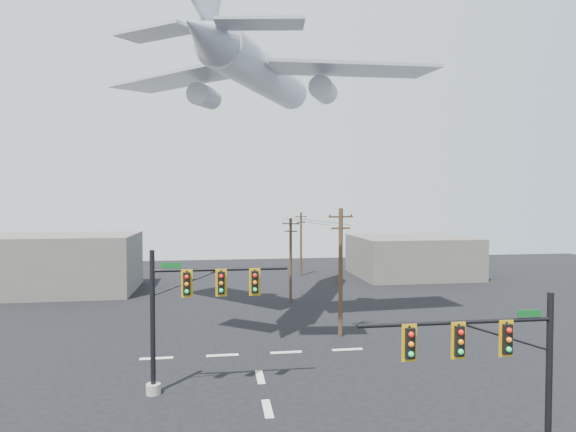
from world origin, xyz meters
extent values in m
cube|color=beige|center=(0.00, 4.00, 0.01)|extent=(0.40, 2.00, 0.01)
cube|color=beige|center=(0.00, 8.00, 0.01)|extent=(0.40, 2.00, 0.01)
cube|color=beige|center=(-6.00, 12.00, 0.01)|extent=(2.00, 0.40, 0.01)
cube|color=beige|center=(-2.00, 12.00, 0.01)|extent=(2.00, 0.40, 0.01)
cube|color=beige|center=(2.00, 12.00, 0.01)|extent=(2.00, 0.40, 0.01)
cube|color=beige|center=(6.00, 12.00, 0.01)|extent=(2.00, 0.40, 0.01)
cylinder|color=black|center=(9.20, -2.76, 3.24)|extent=(0.22, 0.22, 6.49)
cylinder|color=black|center=(5.74, -2.76, 5.56)|extent=(6.92, 0.15, 0.15)
cylinder|color=black|center=(7.47, -2.76, 5.00)|extent=(3.64, 0.07, 0.07)
cube|color=black|center=(7.47, -2.90, 4.98)|extent=(0.32, 0.28, 1.02)
cube|color=#C48F0B|center=(7.47, -2.88, 4.98)|extent=(0.51, 0.04, 1.25)
sphere|color=red|center=(7.47, -3.06, 5.30)|extent=(0.19, 0.19, 0.19)
sphere|color=orange|center=(7.47, -3.06, 4.98)|extent=(0.19, 0.19, 0.19)
sphere|color=#0CC953|center=(7.47, -3.06, 4.65)|extent=(0.19, 0.19, 0.19)
cube|color=black|center=(5.74, -2.90, 4.98)|extent=(0.32, 0.28, 1.02)
cube|color=#C48F0B|center=(5.74, -2.88, 4.98)|extent=(0.51, 0.04, 1.25)
sphere|color=red|center=(5.74, -3.06, 5.30)|extent=(0.19, 0.19, 0.19)
sphere|color=orange|center=(5.74, -3.06, 4.98)|extent=(0.19, 0.19, 0.19)
sphere|color=#0CC953|center=(5.74, -3.06, 4.65)|extent=(0.19, 0.19, 0.19)
cube|color=black|center=(4.01, -2.90, 4.98)|extent=(0.32, 0.28, 1.02)
cube|color=#C48F0B|center=(4.01, -2.88, 4.98)|extent=(0.51, 0.04, 1.25)
sphere|color=red|center=(4.01, -3.06, 5.30)|extent=(0.19, 0.19, 0.19)
sphere|color=orange|center=(4.01, -3.06, 4.98)|extent=(0.19, 0.19, 0.19)
sphere|color=#0CC953|center=(4.01, -3.06, 4.65)|extent=(0.19, 0.19, 0.19)
cube|color=#0B501A|center=(8.36, -2.82, 5.79)|extent=(0.88, 0.04, 0.24)
cylinder|color=gray|center=(-5.47, 6.51, 0.26)|extent=(0.72, 0.72, 0.51)
cylinder|color=black|center=(-5.47, 6.51, 3.60)|extent=(0.25, 0.25, 7.20)
cylinder|color=black|center=(-2.09, 6.51, 6.17)|extent=(6.75, 0.16, 0.16)
cylinder|color=black|center=(-3.78, 6.51, 5.56)|extent=(3.59, 0.08, 0.08)
cube|color=black|center=(-3.78, 6.35, 5.52)|extent=(0.35, 0.31, 1.13)
cube|color=#C48F0B|center=(-3.78, 6.37, 5.52)|extent=(0.57, 0.04, 1.39)
sphere|color=red|center=(-3.78, 6.18, 5.88)|extent=(0.21, 0.21, 0.21)
sphere|color=orange|center=(-3.78, 6.18, 5.52)|extent=(0.21, 0.21, 0.21)
sphere|color=#0CC953|center=(-3.78, 6.18, 5.16)|extent=(0.21, 0.21, 0.21)
cube|color=black|center=(-2.09, 6.35, 5.52)|extent=(0.35, 0.31, 1.13)
cube|color=#C48F0B|center=(-2.09, 6.37, 5.52)|extent=(0.57, 0.04, 1.39)
sphere|color=red|center=(-2.09, 6.18, 5.88)|extent=(0.21, 0.21, 0.21)
sphere|color=orange|center=(-2.09, 6.18, 5.52)|extent=(0.21, 0.21, 0.21)
sphere|color=#0CC953|center=(-2.09, 6.18, 5.16)|extent=(0.21, 0.21, 0.21)
cube|color=black|center=(-0.40, 6.35, 5.52)|extent=(0.35, 0.31, 1.13)
cube|color=#C48F0B|center=(-0.40, 6.37, 5.52)|extent=(0.57, 0.04, 1.39)
sphere|color=red|center=(-0.40, 6.18, 5.88)|extent=(0.21, 0.21, 0.21)
sphere|color=orange|center=(-0.40, 6.18, 5.52)|extent=(0.21, 0.21, 0.21)
sphere|color=#0CC953|center=(-0.40, 6.18, 5.16)|extent=(0.21, 0.21, 0.21)
cube|color=#0B501A|center=(-4.54, 6.45, 6.43)|extent=(0.98, 0.04, 0.27)
cylinder|color=#452F1D|center=(6.31, 15.01, 4.54)|extent=(0.30, 0.30, 9.09)
cube|color=#452F1D|center=(6.31, 15.01, 8.48)|extent=(1.81, 0.40, 0.12)
cube|color=#452F1D|center=(6.31, 15.01, 7.67)|extent=(1.42, 0.34, 0.12)
cylinder|color=black|center=(5.51, 14.89, 8.58)|extent=(0.10, 0.10, 0.12)
cylinder|color=black|center=(6.31, 15.01, 8.58)|extent=(0.10, 0.10, 0.12)
cylinder|color=black|center=(7.11, 15.14, 8.58)|extent=(0.10, 0.10, 0.12)
cylinder|color=#452F1D|center=(4.55, 27.03, 3.96)|extent=(0.27, 0.27, 7.93)
cube|color=#452F1D|center=(4.55, 27.03, 7.40)|extent=(1.56, 0.60, 0.11)
cube|color=#452F1D|center=(4.55, 27.03, 6.68)|extent=(1.22, 0.49, 0.11)
cylinder|color=black|center=(3.87, 27.25, 7.48)|extent=(0.09, 0.09, 0.11)
cylinder|color=black|center=(4.55, 27.03, 7.48)|extent=(0.09, 0.09, 0.11)
cylinder|color=black|center=(5.23, 26.80, 7.48)|extent=(0.09, 0.09, 0.11)
cylinder|color=#452F1D|center=(8.13, 42.03, 4.03)|extent=(0.27, 0.27, 8.05)
cube|color=#452F1D|center=(8.13, 42.03, 7.50)|extent=(1.54, 0.79, 0.11)
cube|color=#452F1D|center=(8.13, 42.03, 6.77)|extent=(1.21, 0.63, 0.11)
cylinder|color=black|center=(7.47, 41.73, 7.60)|extent=(0.09, 0.09, 0.11)
cylinder|color=black|center=(8.13, 42.03, 7.60)|extent=(0.09, 0.09, 0.11)
cylinder|color=black|center=(8.80, 42.34, 7.60)|extent=(0.09, 0.09, 0.11)
cylinder|color=black|center=(4.67, 21.02, 7.89)|extent=(1.69, 12.02, 0.03)
cylinder|color=black|center=(5.62, 34.53, 7.40)|extent=(3.59, 15.01, 0.03)
cylinder|color=black|center=(6.19, 21.02, 7.89)|extent=(1.88, 12.02, 0.03)
cylinder|color=black|center=(7.07, 34.53, 7.40)|extent=(3.63, 15.01, 0.03)
cylinder|color=#A4A9B0|center=(1.42, 20.66, 19.67)|extent=(10.21, 19.62, 4.30)
cone|color=#A4A9B0|center=(5.84, 31.84, 20.38)|extent=(4.58, 5.39, 3.38)
cone|color=#A4A9B0|center=(-3.00, 9.48, 18.95)|extent=(4.29, 5.26, 3.07)
cube|color=#A4A9B0|center=(-5.58, 21.98, 19.29)|extent=(11.93, 12.26, 0.51)
cube|color=#A4A9B0|center=(7.42, 16.84, 19.29)|extent=(12.95, 5.16, 0.51)
cylinder|color=#A4A9B0|center=(-3.29, 22.04, 18.07)|extent=(2.82, 3.65, 1.94)
cylinder|color=#A4A9B0|center=(5.79, 18.44, 18.07)|extent=(2.82, 3.65, 1.94)
cube|color=#A4A9B0|center=(-5.72, 11.12, 19.37)|extent=(5.21, 4.64, 0.30)
cube|color=#A4A9B0|center=(0.10, 8.82, 19.37)|extent=(5.10, 2.70, 0.30)
cube|color=#615D55|center=(-20.00, 35.00, 3.00)|extent=(18.00, 10.00, 6.00)
cube|color=#615D55|center=(22.00, 40.00, 2.50)|extent=(14.00, 12.00, 5.00)
camera|label=1|loc=(-2.20, -17.85, 9.71)|focal=30.00mm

